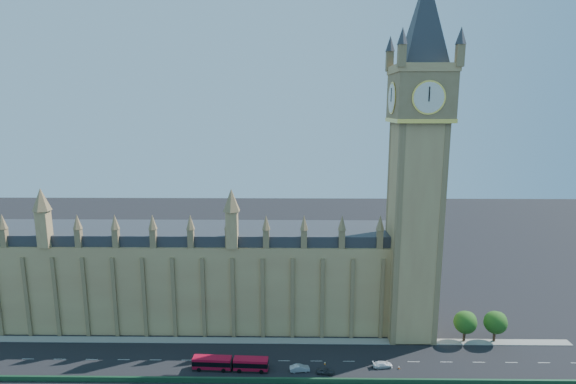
{
  "coord_description": "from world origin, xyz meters",
  "views": [
    {
      "loc": [
        6.27,
        -101.23,
        61.96
      ],
      "look_at": [
        4.83,
        10.0,
        40.7
      ],
      "focal_mm": 28.0,
      "sensor_mm": 36.0,
      "label": 1
    }
  ],
  "objects_px": {
    "car_silver": "(300,368)",
    "car_white": "(383,365)",
    "car_grey": "(325,371)",
    "red_bus": "(230,363)"
  },
  "relations": [
    {
      "from": "car_silver",
      "to": "car_white",
      "type": "bearing_deg",
      "value": -91.56
    },
    {
      "from": "red_bus",
      "to": "car_silver",
      "type": "relative_size",
      "value": 3.84
    },
    {
      "from": "car_grey",
      "to": "car_white",
      "type": "height_order",
      "value": "car_white"
    },
    {
      "from": "red_bus",
      "to": "car_white",
      "type": "distance_m",
      "value": 36.63
    },
    {
      "from": "red_bus",
      "to": "car_silver",
      "type": "height_order",
      "value": "red_bus"
    },
    {
      "from": "red_bus",
      "to": "car_grey",
      "type": "distance_m",
      "value": 22.63
    },
    {
      "from": "car_grey",
      "to": "car_silver",
      "type": "xyz_separation_m",
      "value": [
        -6.01,
        0.98,
        0.09
      ]
    },
    {
      "from": "car_white",
      "to": "car_grey",
      "type": "bearing_deg",
      "value": 94.04
    },
    {
      "from": "car_silver",
      "to": "car_white",
      "type": "height_order",
      "value": "car_silver"
    },
    {
      "from": "car_grey",
      "to": "car_silver",
      "type": "bearing_deg",
      "value": 88.12
    }
  ]
}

